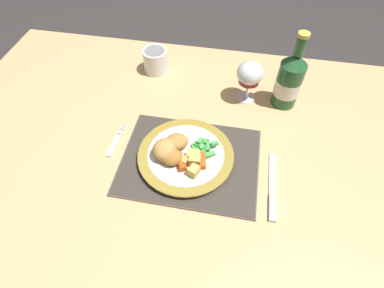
{
  "coord_description": "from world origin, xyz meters",
  "views": [
    {
      "loc": [
        0.15,
        -0.52,
        1.41
      ],
      "look_at": [
        0.06,
        -0.03,
        0.78
      ],
      "focal_mm": 28.0,
      "sensor_mm": 36.0,
      "label": 1
    }
  ],
  "objects_px": {
    "table_knife": "(272,191)",
    "drinking_cup": "(156,60)",
    "wine_glass": "(250,75)",
    "dinner_plate": "(186,156)",
    "bottle": "(289,80)",
    "dining_table": "(176,158)",
    "fork": "(116,142)"
  },
  "relations": [
    {
      "from": "fork",
      "to": "table_knife",
      "type": "distance_m",
      "value": 0.45
    },
    {
      "from": "dinner_plate",
      "to": "dining_table",
      "type": "bearing_deg",
      "value": 127.4
    },
    {
      "from": "dining_table",
      "to": "wine_glass",
      "type": "bearing_deg",
      "value": 49.38
    },
    {
      "from": "wine_glass",
      "to": "drinking_cup",
      "type": "distance_m",
      "value": 0.34
    },
    {
      "from": "table_knife",
      "to": "wine_glass",
      "type": "height_order",
      "value": "wine_glass"
    },
    {
      "from": "dining_table",
      "to": "bottle",
      "type": "distance_m",
      "value": 0.41
    },
    {
      "from": "dinner_plate",
      "to": "bottle",
      "type": "xyz_separation_m",
      "value": [
        0.26,
        0.28,
        0.07
      ]
    },
    {
      "from": "dinner_plate",
      "to": "drinking_cup",
      "type": "distance_m",
      "value": 0.41
    },
    {
      "from": "drinking_cup",
      "to": "fork",
      "type": "bearing_deg",
      "value": -95.18
    },
    {
      "from": "fork",
      "to": "table_knife",
      "type": "xyz_separation_m",
      "value": [
        0.44,
        -0.08,
        0.0
      ]
    },
    {
      "from": "table_knife",
      "to": "bottle",
      "type": "distance_m",
      "value": 0.35
    },
    {
      "from": "dinner_plate",
      "to": "wine_glass",
      "type": "bearing_deg",
      "value": 62.59
    },
    {
      "from": "dining_table",
      "to": "bottle",
      "type": "bearing_deg",
      "value": 35.81
    },
    {
      "from": "table_knife",
      "to": "bottle",
      "type": "relative_size",
      "value": 0.83
    },
    {
      "from": "dining_table",
      "to": "drinking_cup",
      "type": "bearing_deg",
      "value": 113.55
    },
    {
      "from": "dining_table",
      "to": "bottle",
      "type": "xyz_separation_m",
      "value": [
        0.3,
        0.22,
        0.17
      ]
    },
    {
      "from": "table_knife",
      "to": "drinking_cup",
      "type": "bearing_deg",
      "value": 134.22
    },
    {
      "from": "dining_table",
      "to": "drinking_cup",
      "type": "distance_m",
      "value": 0.36
    },
    {
      "from": "dining_table",
      "to": "fork",
      "type": "bearing_deg",
      "value": -167.33
    },
    {
      "from": "fork",
      "to": "drinking_cup",
      "type": "xyz_separation_m",
      "value": [
        0.03,
        0.34,
        0.04
      ]
    },
    {
      "from": "fork",
      "to": "table_knife",
      "type": "relative_size",
      "value": 0.61
    },
    {
      "from": "wine_glass",
      "to": "drinking_cup",
      "type": "bearing_deg",
      "value": 164.73
    },
    {
      "from": "dinner_plate",
      "to": "fork",
      "type": "xyz_separation_m",
      "value": [
        -0.21,
        0.02,
        -0.01
      ]
    },
    {
      "from": "fork",
      "to": "table_knife",
      "type": "bearing_deg",
      "value": -10.27
    },
    {
      "from": "fork",
      "to": "drinking_cup",
      "type": "bearing_deg",
      "value": 84.82
    },
    {
      "from": "fork",
      "to": "bottle",
      "type": "bearing_deg",
      "value": 28.7
    },
    {
      "from": "dining_table",
      "to": "bottle",
      "type": "relative_size",
      "value": 5.86
    },
    {
      "from": "dinner_plate",
      "to": "bottle",
      "type": "distance_m",
      "value": 0.39
    },
    {
      "from": "wine_glass",
      "to": "dinner_plate",
      "type": "bearing_deg",
      "value": -117.41
    },
    {
      "from": "dining_table",
      "to": "wine_glass",
      "type": "relative_size",
      "value": 10.64
    },
    {
      "from": "wine_glass",
      "to": "drinking_cup",
      "type": "relative_size",
      "value": 1.6
    },
    {
      "from": "bottle",
      "to": "dinner_plate",
      "type": "bearing_deg",
      "value": -133.2
    }
  ]
}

